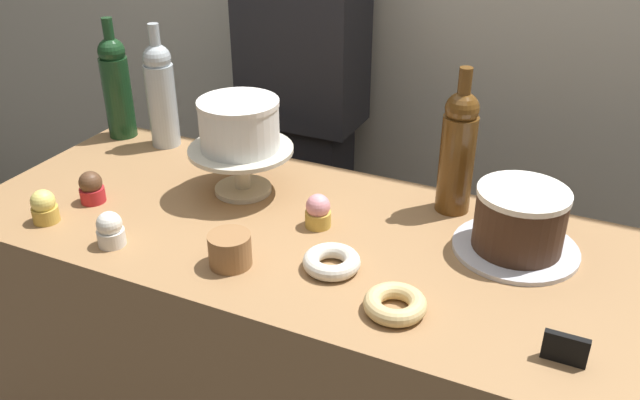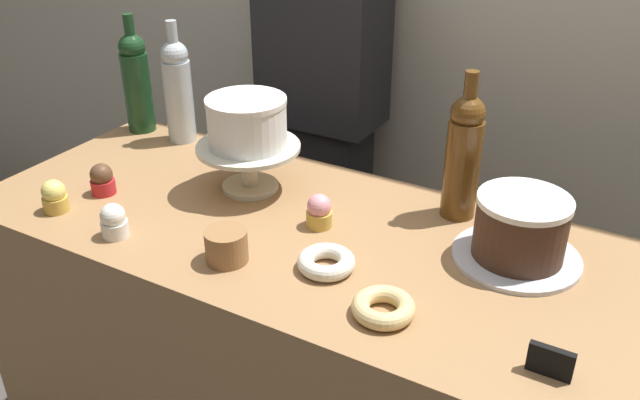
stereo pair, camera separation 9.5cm
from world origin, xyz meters
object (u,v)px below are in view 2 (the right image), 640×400
at_px(white_layer_cake, 247,122).
at_px(wine_bottle_amber, 463,154).
at_px(cookie_stack, 226,246).
at_px(price_sign_chalkboard, 550,362).
at_px(wine_bottle_green, 136,81).
at_px(chocolate_round_cake, 521,227).
at_px(cupcake_chocolate, 102,180).
at_px(donut_sugar, 326,262).
at_px(donut_glazed, 383,307).
at_px(cupcake_vanilla, 114,221).
at_px(wine_bottle_clear, 178,89).
at_px(cupcake_strawberry, 319,211).
at_px(barista_figure, 323,123).
at_px(cake_stand_pedestal, 249,159).
at_px(cupcake_lemon, 55,197).

distance_m(white_layer_cake, wine_bottle_amber, 0.48).
relative_size(wine_bottle_amber, cookie_stack, 3.87).
bearing_deg(price_sign_chalkboard, wine_bottle_green, 160.52).
distance_m(chocolate_round_cake, wine_bottle_amber, 0.21).
bearing_deg(cupcake_chocolate, donut_sugar, -1.64).
relative_size(chocolate_round_cake, wine_bottle_amber, 0.55).
relative_size(wine_bottle_amber, cupcake_chocolate, 4.38).
height_order(white_layer_cake, donut_glazed, white_layer_cake).
height_order(cupcake_vanilla, donut_glazed, cupcake_vanilla).
bearing_deg(donut_glazed, wine_bottle_amber, 91.06).
distance_m(chocolate_round_cake, wine_bottle_clear, 0.97).
height_order(donut_glazed, donut_sugar, same).
bearing_deg(cupcake_chocolate, cupcake_strawberry, 13.01).
height_order(white_layer_cake, wine_bottle_clear, wine_bottle_clear).
bearing_deg(price_sign_chalkboard, cupcake_chocolate, 174.55).
distance_m(wine_bottle_clear, cupcake_chocolate, 0.36).
height_order(white_layer_cake, chocolate_round_cake, white_layer_cake).
bearing_deg(white_layer_cake, barista_figure, 102.48).
distance_m(white_layer_cake, cookie_stack, 0.33).
bearing_deg(cookie_stack, white_layer_cake, 116.25).
bearing_deg(cake_stand_pedestal, white_layer_cake, 180.00).
distance_m(white_layer_cake, cupcake_chocolate, 0.37).
bearing_deg(price_sign_chalkboard, donut_glazed, 178.40).
xyz_separation_m(white_layer_cake, barista_figure, (-0.13, 0.57, -0.23)).
xyz_separation_m(wine_bottle_clear, donut_glazed, (0.80, -0.43, -0.13)).
relative_size(cupcake_lemon, cupcake_chocolate, 1.00).
distance_m(wine_bottle_amber, donut_sugar, 0.38).
bearing_deg(chocolate_round_cake, barista_figure, 143.21).
xyz_separation_m(wine_bottle_clear, cupcake_strawberry, (0.56, -0.22, -0.11)).
bearing_deg(donut_sugar, white_layer_cake, 147.29).
height_order(cookie_stack, barista_figure, barista_figure).
xyz_separation_m(wine_bottle_amber, cookie_stack, (-0.33, -0.40, -0.11)).
bearing_deg(cupcake_strawberry, cupcake_vanilla, -144.94).
xyz_separation_m(wine_bottle_amber, wine_bottle_green, (-0.94, 0.02, 0.00)).
height_order(cake_stand_pedestal, cupcake_lemon, cake_stand_pedestal).
relative_size(cupcake_vanilla, cupcake_strawberry, 1.00).
relative_size(cake_stand_pedestal, cupcake_strawberry, 3.24).
relative_size(wine_bottle_amber, cupcake_lemon, 4.38).
relative_size(cake_stand_pedestal, chocolate_round_cake, 1.34).
relative_size(cupcake_chocolate, donut_sugar, 0.66).
bearing_deg(cupcake_lemon, wine_bottle_clear, 91.84).
bearing_deg(cupcake_lemon, cupcake_vanilla, -4.33).
bearing_deg(wine_bottle_amber, donut_glazed, -88.94).
bearing_deg(donut_glazed, cupcake_lemon, -178.48).
distance_m(cupcake_lemon, cookie_stack, 0.45).
height_order(cake_stand_pedestal, wine_bottle_amber, wine_bottle_amber).
relative_size(cupcake_chocolate, cupcake_vanilla, 1.00).
bearing_deg(cupcake_chocolate, wine_bottle_green, 119.53).
relative_size(cupcake_vanilla, price_sign_chalkboard, 1.06).
bearing_deg(chocolate_round_cake, cookie_stack, -150.07).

